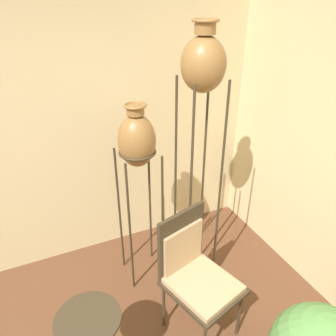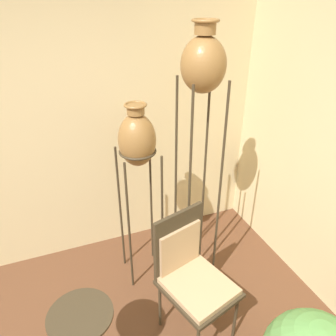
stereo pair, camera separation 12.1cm
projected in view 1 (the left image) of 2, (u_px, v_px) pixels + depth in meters
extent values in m
cube|color=beige|center=(32.00, 133.00, 2.76)|extent=(8.17, 0.06, 2.70)
cylinder|color=#382D1E|center=(190.00, 203.00, 2.57)|extent=(0.02, 0.02, 1.87)
cylinder|color=#382D1E|center=(220.00, 195.00, 2.67)|extent=(0.02, 0.02, 1.87)
cylinder|color=#382D1E|center=(175.00, 187.00, 2.78)|extent=(0.02, 0.02, 1.87)
cylinder|color=#382D1E|center=(203.00, 180.00, 2.88)|extent=(0.02, 0.02, 1.87)
torus|color=#382D1E|center=(203.00, 77.00, 2.28)|extent=(0.28, 0.28, 0.02)
ellipsoid|color=olive|center=(203.00, 65.00, 2.23)|extent=(0.32, 0.32, 0.39)
cylinder|color=olive|center=(205.00, 27.00, 2.12)|extent=(0.14, 0.14, 0.09)
torus|color=olive|center=(206.00, 20.00, 2.10)|extent=(0.18, 0.18, 0.02)
cylinder|color=#382D1E|center=(130.00, 232.00, 2.72)|extent=(0.02, 0.02, 1.28)
cylinder|color=#382D1E|center=(163.00, 223.00, 2.83)|extent=(0.02, 0.02, 1.28)
cylinder|color=#382D1E|center=(120.00, 212.00, 2.95)|extent=(0.02, 0.02, 1.28)
cylinder|color=#382D1E|center=(150.00, 205.00, 3.06)|extent=(0.02, 0.02, 1.28)
torus|color=#382D1E|center=(137.00, 152.00, 2.58)|extent=(0.30, 0.30, 0.02)
ellipsoid|color=olive|center=(137.00, 141.00, 2.54)|extent=(0.30, 0.30, 0.43)
cylinder|color=olive|center=(135.00, 110.00, 2.42)|extent=(0.13, 0.13, 0.07)
torus|color=olive|center=(135.00, 105.00, 2.40)|extent=(0.17, 0.17, 0.02)
cylinder|color=#382D1E|center=(239.00, 314.00, 2.50)|extent=(0.02, 0.02, 0.46)
cylinder|color=#382D1E|center=(164.00, 305.00, 2.57)|extent=(0.02, 0.02, 0.46)
cylinder|color=#382D1E|center=(198.00, 280.00, 2.79)|extent=(0.02, 0.02, 0.46)
cube|color=#382D1E|center=(203.00, 287.00, 2.42)|extent=(0.58, 0.62, 0.03)
cube|color=tan|center=(203.00, 284.00, 2.40)|extent=(0.54, 0.57, 0.04)
cube|color=#382D1E|center=(181.00, 241.00, 2.44)|extent=(0.42, 0.15, 0.54)
cube|color=tan|center=(183.00, 249.00, 2.45)|extent=(0.36, 0.13, 0.38)
cylinder|color=#382D1E|center=(88.00, 319.00, 1.98)|extent=(0.41, 0.41, 0.02)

